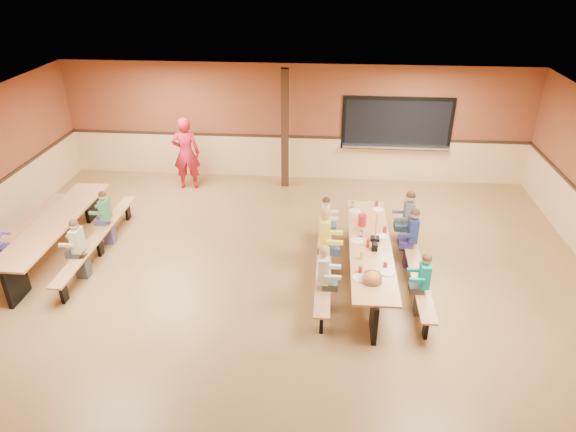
{
  "coord_description": "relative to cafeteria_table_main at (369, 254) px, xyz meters",
  "views": [
    {
      "loc": [
        0.9,
        -7.8,
        5.5
      ],
      "look_at": [
        0.21,
        0.48,
        1.15
      ],
      "focal_mm": 32.0,
      "sensor_mm": 36.0,
      "label": 1
    }
  ],
  "objects": [
    {
      "name": "ground",
      "position": [
        -1.72,
        -0.28,
        -0.53
      ],
      "size": [
        12.0,
        12.0,
        0.0
      ],
      "primitive_type": "plane",
      "color": "brown",
      "rests_on": "ground"
    },
    {
      "name": "room_envelope",
      "position": [
        -1.72,
        -0.28,
        0.16
      ],
      "size": [
        12.04,
        10.04,
        3.02
      ],
      "color": "brown",
      "rests_on": "ground"
    },
    {
      "name": "kitchen_pass_through",
      "position": [
        0.88,
        4.68,
        0.96
      ],
      "size": [
        2.78,
        0.28,
        1.38
      ],
      "color": "black",
      "rests_on": "ground"
    },
    {
      "name": "structural_post",
      "position": [
        -1.92,
        4.12,
        0.97
      ],
      "size": [
        0.18,
        0.18,
        3.0
      ],
      "primitive_type": "cube",
      "color": "black",
      "rests_on": "ground"
    },
    {
      "name": "cafeteria_table_main",
      "position": [
        0.0,
        0.0,
        0.0
      ],
      "size": [
        1.91,
        3.7,
        0.74
      ],
      "color": "#B67948",
      "rests_on": "ground"
    },
    {
      "name": "cafeteria_table_second",
      "position": [
        -6.14,
        0.4,
        0.0
      ],
      "size": [
        1.91,
        3.7,
        0.74
      ],
      "color": "#B67948",
      "rests_on": "ground"
    },
    {
      "name": "seated_child_white_left",
      "position": [
        -0.82,
        -0.98,
        0.09
      ],
      "size": [
        0.38,
        0.31,
        1.23
      ],
      "primitive_type": null,
      "color": "silver",
      "rests_on": "ground"
    },
    {
      "name": "seated_adult_yellow",
      "position": [
        -0.82,
        0.16,
        0.15
      ],
      "size": [
        0.43,
        0.36,
        1.34
      ],
      "primitive_type": null,
      "color": "yellow",
      "rests_on": "ground"
    },
    {
      "name": "seated_child_grey_left",
      "position": [
        -0.82,
        1.05,
        0.04
      ],
      "size": [
        0.33,
        0.27,
        1.13
      ],
      "primitive_type": null,
      "color": "white",
      "rests_on": "ground"
    },
    {
      "name": "seated_child_teal_right",
      "position": [
        0.83,
        -0.96,
        0.05
      ],
      "size": [
        0.34,
        0.28,
        1.15
      ],
      "primitive_type": null,
      "color": "#0E8E81",
      "rests_on": "ground"
    },
    {
      "name": "seated_child_navy_right",
      "position": [
        0.83,
        0.51,
        0.08
      ],
      "size": [
        0.37,
        0.31,
        1.22
      ],
      "primitive_type": null,
      "color": "navy",
      "rests_on": "ground"
    },
    {
      "name": "seated_child_char_right",
      "position": [
        0.83,
        1.16,
        0.11
      ],
      "size": [
        0.4,
        0.32,
        1.26
      ],
      "primitive_type": null,
      "color": "#565A61",
      "rests_on": "ground"
    },
    {
      "name": "seated_child_green_sec",
      "position": [
        -5.32,
        0.89,
        0.06
      ],
      "size": [
        0.35,
        0.28,
        1.17
      ],
      "primitive_type": null,
      "color": "#3E8354",
      "rests_on": "ground"
    },
    {
      "name": "seated_child_tan_sec",
      "position": [
        -5.32,
        -0.37,
        0.07
      ],
      "size": [
        0.36,
        0.29,
        1.19
      ],
      "primitive_type": null,
      "color": "#B4AE8E",
      "rests_on": "ground"
    },
    {
      "name": "standing_woman",
      "position": [
        -4.38,
        3.79,
        0.4
      ],
      "size": [
        0.73,
        0.53,
        1.86
      ],
      "primitive_type": "imported",
      "rotation": [
        0.0,
        0.0,
        3.27
      ],
      "color": "#B01425",
      "rests_on": "ground"
    },
    {
      "name": "punch_pitcher",
      "position": [
        -0.12,
        0.71,
        0.32
      ],
      "size": [
        0.16,
        0.16,
        0.22
      ],
      "primitive_type": "cylinder",
      "color": "#B41820",
      "rests_on": "cafeteria_table_main"
    },
    {
      "name": "chip_bowl",
      "position": [
        -0.04,
        -1.16,
        0.29
      ],
      "size": [
        0.32,
        0.32,
        0.15
      ],
      "primitive_type": null,
      "color": "orange",
      "rests_on": "cafeteria_table_main"
    },
    {
      "name": "napkin_dispenser",
      "position": [
        0.06,
        -0.19,
        0.28
      ],
      "size": [
        0.1,
        0.14,
        0.13
      ],
      "primitive_type": "cube",
      "color": "black",
      "rests_on": "cafeteria_table_main"
    },
    {
      "name": "condiment_mustard",
      "position": [
        -0.18,
        -0.52,
        0.3
      ],
      "size": [
        0.06,
        0.06,
        0.17
      ],
      "primitive_type": "cylinder",
      "color": "yellow",
      "rests_on": "cafeteria_table_main"
    },
    {
      "name": "condiment_ketchup",
      "position": [
        -0.05,
        -0.1,
        0.3
      ],
      "size": [
        0.06,
        0.06,
        0.17
      ],
      "primitive_type": "cylinder",
      "color": "#B2140F",
      "rests_on": "cafeteria_table_main"
    },
    {
      "name": "table_paddle",
      "position": [
        0.09,
        0.16,
        0.35
      ],
      "size": [
        0.16,
        0.16,
        0.56
      ],
      "color": "black",
      "rests_on": "cafeteria_table_main"
    },
    {
      "name": "place_settings",
      "position": [
        0.0,
        0.0,
        0.27
      ],
      "size": [
        0.65,
        3.3,
        0.11
      ],
      "primitive_type": null,
      "color": "beige",
      "rests_on": "cafeteria_table_main"
    }
  ]
}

